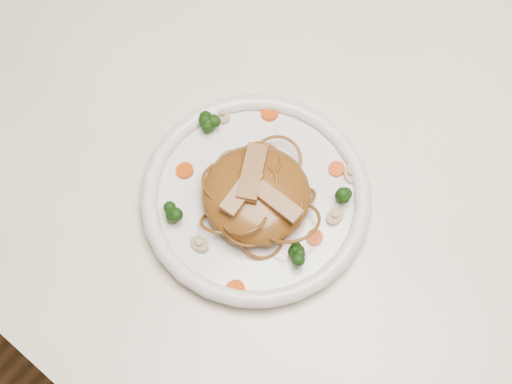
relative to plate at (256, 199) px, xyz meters
The scene contains 20 objects.
ground 0.77m from the plate, 47.50° to the left, with size 4.00×4.00×0.00m, color #50351B.
table 0.17m from the plate, 47.50° to the left, with size 1.20×0.80×0.75m.
plate is the anchor object (origin of this frame).
noodle_mound 0.03m from the plate, 47.58° to the right, with size 0.13×0.13×0.04m, color brown.
chicken_a 0.06m from the plate, ahead, with size 0.06×0.02×0.01m, color #A37E4D.
chicken_b 0.05m from the plate, 151.47° to the left, with size 0.07×0.02×0.01m, color #A37E4D.
chicken_c 0.06m from the plate, 102.94° to the right, with size 0.06×0.02×0.01m, color #A37E4D.
broccoli_0 0.10m from the plate, 38.58° to the left, with size 0.02×0.02×0.03m, color #14360B, non-canonical shape.
broccoli_1 0.11m from the plate, 162.62° to the left, with size 0.02×0.02×0.03m, color #14360B, non-canonical shape.
broccoli_2 0.10m from the plate, 124.26° to the right, with size 0.03×0.03×0.03m, color #14360B, non-canonical shape.
broccoli_3 0.09m from the plate, 18.00° to the right, with size 0.02×0.02×0.03m, color #14360B, non-canonical shape.
carrot_0 0.10m from the plate, 59.54° to the left, with size 0.02×0.02×0.01m, color #E33B08.
carrot_1 0.09m from the plate, 161.68° to the right, with size 0.02×0.02×0.01m, color #E33B08.
carrot_2 0.09m from the plate, ahead, with size 0.02×0.02×0.01m, color #E33B08.
carrot_3 0.11m from the plate, 121.02° to the left, with size 0.02×0.02×0.01m, color #E33B08.
carrot_4 0.12m from the plate, 61.93° to the right, with size 0.02×0.02×0.01m, color #E33B08.
mushroom_0 0.09m from the plate, 97.23° to the right, with size 0.02×0.02×0.01m, color #C1AE91.
mushroom_1 0.10m from the plate, 23.92° to the left, with size 0.03×0.03×0.01m, color #C1AE91.
mushroom_2 0.12m from the plate, 150.58° to the left, with size 0.02×0.02×0.01m, color #C1AE91.
mushroom_3 0.12m from the plate, 53.54° to the left, with size 0.02×0.02×0.01m, color #C1AE91.
Camera 1 is at (0.14, -0.37, 1.59)m, focal length 53.63 mm.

